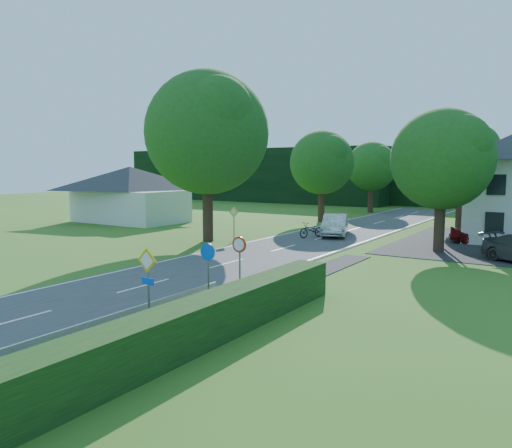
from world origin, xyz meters
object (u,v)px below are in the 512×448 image
Objects in this scene: streetlight at (441,177)px; motorcycle at (311,230)px; moving_car at (335,225)px; parked_car_red at (483,233)px.

motorcycle is at bearing -176.07° from streetlight.
motorcycle is (-1.02, -1.85, -0.25)m from moving_car.
parked_car_red is (2.12, 3.00, -3.72)m from streetlight.
moving_car is 2.13m from motorcycle.
moving_car is at bearing 170.88° from streetlight.
streetlight is at bearing 27.33° from motorcycle.
streetlight reaches higher than moving_car.
streetlight reaches higher than parked_car_red.
streetlight is 5.23m from parked_car_red.
motorcycle is at bearing 94.41° from parked_car_red.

